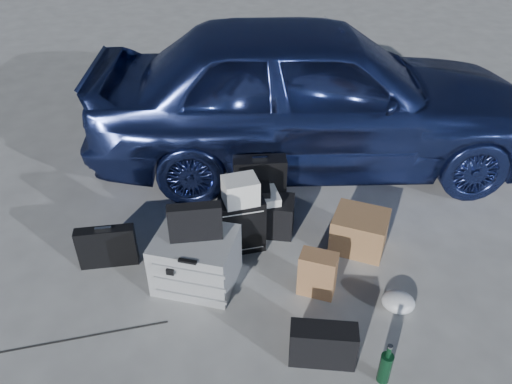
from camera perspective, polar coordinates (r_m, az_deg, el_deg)
ground at (r=3.99m, az=0.15°, el=-12.68°), size 60.00×60.00×0.00m
car at (r=5.39m, az=6.54°, el=11.21°), size 4.83×2.36×1.59m
pelican_case at (r=4.04m, az=-6.88°, el=-7.73°), size 0.69×0.60×0.45m
laptop_bag at (r=3.80m, az=-6.97°, el=-3.44°), size 0.42×0.18×0.30m
briefcase at (r=4.37m, az=-16.66°, el=-6.02°), size 0.49×0.21×0.37m
suitcase_left at (r=4.65m, az=0.42°, el=0.50°), size 0.50×0.24×0.63m
suitcase_right at (r=4.28m, az=-1.83°, el=-4.00°), size 0.45×0.28×0.51m
white_carton at (r=4.07m, az=-1.79°, el=0.16°), size 0.34×0.31×0.22m
duffel_bag at (r=4.56m, az=-0.02°, el=-2.56°), size 0.70×0.33×0.34m
flat_box_white at (r=4.43m, az=-0.27°, el=-0.48°), size 0.51×0.44×0.08m
flat_box_black at (r=4.39m, az=-0.17°, el=0.24°), size 0.29×0.23×0.06m
kraft_bag at (r=3.98m, az=7.04°, el=-9.27°), size 0.32×0.23×0.38m
cardboard_box at (r=4.46m, az=11.74°, el=-4.41°), size 0.55×0.51×0.34m
plastic_bag at (r=4.06m, az=15.94°, el=-11.98°), size 0.30×0.27×0.14m
messenger_bag at (r=3.57m, az=7.65°, el=-16.91°), size 0.46×0.18×0.32m
green_bottle at (r=3.54m, az=14.64°, el=-18.46°), size 0.10×0.10×0.34m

